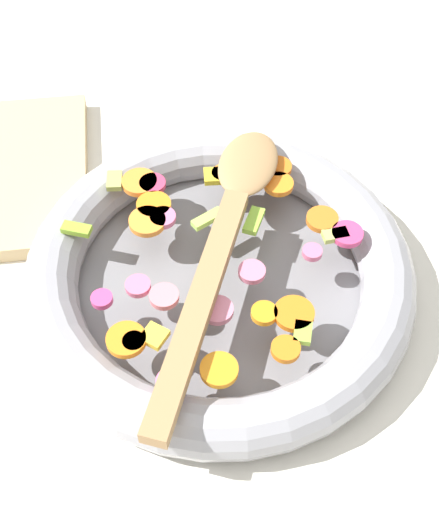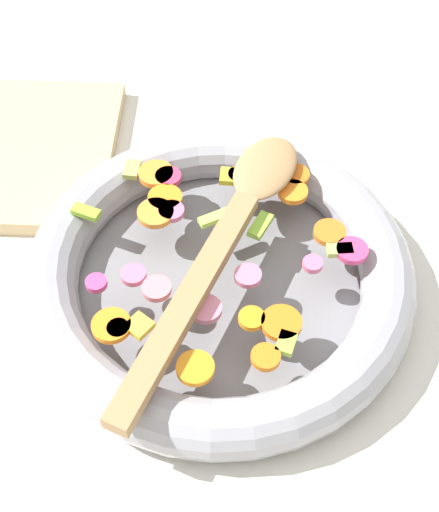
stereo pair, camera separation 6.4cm
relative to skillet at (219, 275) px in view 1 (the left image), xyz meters
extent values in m
plane|color=silver|center=(0.00, 0.00, -0.02)|extent=(4.00, 4.00, 0.00)
cylinder|color=slate|center=(0.00, 0.00, -0.02)|extent=(0.31, 0.31, 0.01)
torus|color=#9E9EA5|center=(0.00, 0.00, 0.00)|extent=(0.36, 0.36, 0.05)
cylinder|color=orange|center=(-0.12, 0.01, 0.03)|extent=(0.03, 0.03, 0.01)
cylinder|color=orange|center=(-0.08, 0.09, 0.03)|extent=(0.04, 0.04, 0.01)
cylinder|color=orange|center=(0.10, -0.07, 0.03)|extent=(0.03, 0.03, 0.01)
cylinder|color=orange|center=(-0.07, -0.03, 0.03)|extent=(0.03, 0.03, 0.01)
cylinder|color=orange|center=(0.08, -0.07, 0.03)|extent=(0.04, 0.04, 0.01)
cylinder|color=orange|center=(0.10, -0.02, 0.03)|extent=(0.03, 0.03, 0.01)
cylinder|color=orange|center=(0.03, -0.10, 0.03)|extent=(0.04, 0.04, 0.01)
cylinder|color=orange|center=(-0.10, -0.04, 0.03)|extent=(0.03, 0.03, 0.01)
cylinder|color=orange|center=(0.05, 0.06, 0.03)|extent=(0.05, 0.05, 0.01)
cylinder|color=orange|center=(-0.07, -0.05, 0.03)|extent=(0.05, 0.05, 0.01)
cylinder|color=orange|center=(0.07, 0.05, 0.03)|extent=(0.04, 0.04, 0.01)
cylinder|color=orange|center=(0.10, 0.07, 0.03)|extent=(0.05, 0.05, 0.01)
cube|color=#A9D956|center=(0.04, 0.01, 0.03)|extent=(0.02, 0.03, 0.01)
cube|color=#93C142|center=(-0.09, -0.06, 0.03)|extent=(0.02, 0.02, 0.01)
cube|color=#B7C459|center=(0.10, 0.09, 0.03)|extent=(0.02, 0.02, 0.01)
cube|color=#B7CC5E|center=(0.01, -0.11, 0.03)|extent=(0.02, 0.02, 0.01)
cube|color=#8CBA31|center=(0.04, 0.13, 0.03)|extent=(0.02, 0.03, 0.01)
cube|color=#96D03F|center=(0.03, -0.04, 0.03)|extent=(0.03, 0.03, 0.01)
cylinder|color=pink|center=(0.11, -0.06, 0.03)|extent=(0.02, 0.02, 0.01)
cylinder|color=pink|center=(-0.12, 0.05, 0.03)|extent=(0.03, 0.03, 0.01)
cylinder|color=pink|center=(-0.03, 0.07, 0.03)|extent=(0.03, 0.03, 0.01)
cylinder|color=#D83F76|center=(0.01, -0.12, 0.03)|extent=(0.04, 0.04, 0.01)
cylinder|color=pink|center=(-0.04, 0.05, 0.03)|extent=(0.03, 0.03, 0.01)
cylinder|color=pink|center=(-0.02, -0.03, 0.03)|extent=(0.03, 0.03, 0.01)
cylinder|color=pink|center=(-0.06, 0.01, 0.03)|extent=(0.03, 0.03, 0.01)
cylinder|color=pink|center=(-0.01, -0.08, 0.03)|extent=(0.03, 0.03, 0.01)
cylinder|color=pink|center=(0.05, 0.05, 0.03)|extent=(0.03, 0.03, 0.01)
cylinder|color=#D8395F|center=(0.09, 0.05, 0.03)|extent=(0.03, 0.03, 0.01)
cylinder|color=#D14482|center=(-0.04, 0.11, 0.03)|extent=(0.02, 0.02, 0.01)
cylinder|color=pink|center=(-0.08, 0.08, 0.03)|extent=(0.02, 0.02, 0.01)
cube|color=yellow|center=(-0.08, 0.06, 0.03)|extent=(0.03, 0.03, 0.01)
cube|color=yellow|center=(0.10, -0.01, 0.03)|extent=(0.02, 0.02, 0.01)
cube|color=#A87F51|center=(-0.06, 0.02, 0.04)|extent=(0.24, 0.11, 0.01)
ellipsoid|color=#A87F51|center=(0.10, -0.04, 0.04)|extent=(0.10, 0.09, 0.01)
camera|label=1|loc=(-0.39, 0.05, 0.53)|focal=50.00mm
camera|label=2|loc=(-0.39, -0.02, 0.53)|focal=50.00mm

